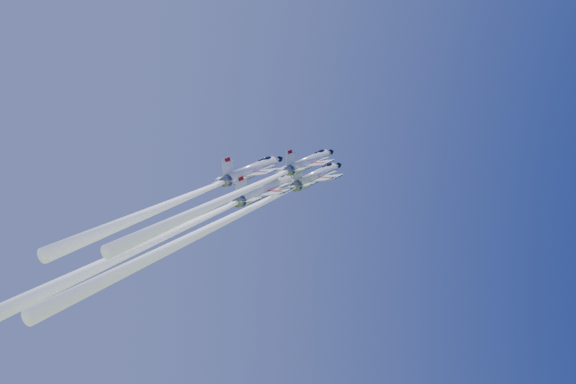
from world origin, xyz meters
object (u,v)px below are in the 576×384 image
object	(u,v)px
jet_left	(195,193)
jet_right	(252,187)
jet_lead	(238,214)
jet_slot	(171,233)

from	to	relation	value
jet_left	jet_right	distance (m)	11.31
jet_lead	jet_left	distance (m)	9.27
jet_slot	jet_lead	bearing A→B (deg)	68.71
jet_slot	jet_left	bearing A→B (deg)	115.90
jet_right	jet_lead	bearing A→B (deg)	164.67
jet_lead	jet_slot	distance (m)	11.02
jet_lead	jet_right	distance (m)	4.68
jet_left	jet_right	bearing A→B (deg)	-2.00
jet_left	jet_slot	distance (m)	13.11
jet_lead	jet_left	size ratio (longest dim) A/B	1.36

